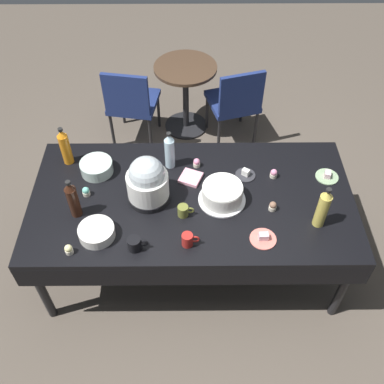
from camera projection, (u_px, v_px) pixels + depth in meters
ground at (192, 258)px, 3.56m from camera, size 9.00×9.00×0.00m
potluck_table at (192, 203)px, 3.05m from camera, size 2.20×1.10×0.75m
frosted_layer_cake at (222, 194)px, 2.93m from camera, size 0.32×0.32×0.13m
slow_cooker at (147, 182)px, 2.87m from camera, size 0.29×0.29×0.35m
glass_salad_bowl at (97, 167)px, 3.13m from camera, size 0.23×0.23×0.09m
ceramic_snack_bowl at (97, 232)px, 2.75m from camera, size 0.23×0.23×0.07m
dessert_plate_coral at (263, 238)px, 2.75m from camera, size 0.17×0.17×0.05m
dessert_plate_sage at (327, 176)px, 3.12m from camera, size 0.16×0.16×0.05m
dessert_plate_charcoal at (245, 174)px, 3.13m from camera, size 0.14×0.14×0.06m
cupcake_rose at (86, 192)px, 2.99m from camera, size 0.05×0.05×0.07m
cupcake_vanilla at (274, 174)px, 3.10m from camera, size 0.05×0.05×0.07m
cupcake_lemon at (69, 249)px, 2.67m from camera, size 0.05×0.05×0.07m
cupcake_berry at (273, 206)px, 2.90m from camera, size 0.05×0.05×0.07m
cupcake_mint at (197, 163)px, 3.18m from camera, size 0.05×0.05×0.07m
soda_bottle_water at (170, 151)px, 3.10m from camera, size 0.07×0.07×0.30m
soda_bottle_orange_juice at (65, 147)px, 3.12m from camera, size 0.07×0.07×0.31m
soda_bottle_cola at (73, 199)px, 2.80m from camera, size 0.07×0.07×0.30m
soda_bottle_ginger_ale at (323, 208)px, 2.73m from camera, size 0.07×0.07×0.33m
coffee_mug_olive at (183, 211)px, 2.87m from camera, size 0.11×0.07×0.08m
coffee_mug_red at (188, 240)px, 2.70m from camera, size 0.11×0.07×0.09m
coffee_mug_black at (135, 244)px, 2.68m from camera, size 0.13×0.08×0.09m
paper_napkin_stack at (191, 178)px, 3.10m from camera, size 0.18×0.18×0.02m
maroon_chair_left at (131, 101)px, 4.15m from camera, size 0.51×0.51×0.85m
maroon_chair_right at (236, 100)px, 4.16m from camera, size 0.54×0.54×0.85m
round_cafe_table at (186, 86)px, 4.30m from camera, size 0.60×0.60×0.72m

